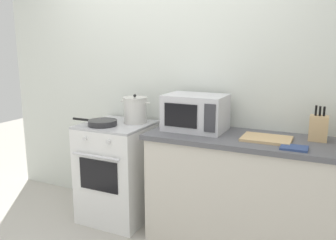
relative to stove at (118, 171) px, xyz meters
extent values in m
cube|color=silver|center=(0.65, 0.37, 0.79)|extent=(4.40, 0.10, 2.50)
cube|color=beige|center=(1.25, 0.02, -0.02)|extent=(1.64, 0.56, 0.88)
cube|color=#59595E|center=(1.25, 0.02, 0.44)|extent=(1.70, 0.60, 0.04)
cube|color=white|center=(0.00, 0.00, -0.01)|extent=(0.60, 0.60, 0.90)
cube|color=#B7B7BC|center=(0.00, 0.00, 0.45)|extent=(0.60, 0.60, 0.02)
cube|color=black|center=(0.00, -0.30, 0.06)|extent=(0.39, 0.01, 0.28)
cylinder|color=silver|center=(0.00, -0.33, 0.24)|extent=(0.48, 0.02, 0.02)
cylinder|color=silver|center=(-0.12, -0.31, 0.38)|extent=(0.04, 0.02, 0.04)
cylinder|color=silver|center=(0.12, -0.31, 0.38)|extent=(0.04, 0.02, 0.04)
cylinder|color=silver|center=(0.14, 0.10, 0.57)|extent=(0.21, 0.21, 0.23)
cylinder|color=silver|center=(0.14, 0.10, 0.69)|extent=(0.22, 0.22, 0.01)
sphere|color=black|center=(0.14, 0.10, 0.71)|extent=(0.03, 0.03, 0.03)
cylinder|color=silver|center=(0.01, 0.10, 0.65)|extent=(0.05, 0.01, 0.01)
cylinder|color=silver|center=(0.26, 0.10, 0.65)|extent=(0.05, 0.01, 0.01)
cylinder|color=#28282B|center=(-0.07, -0.12, 0.48)|extent=(0.26, 0.26, 0.05)
cylinder|color=black|center=(-0.29, -0.12, 0.49)|extent=(0.20, 0.02, 0.02)
cube|color=silver|center=(0.74, 0.08, 0.61)|extent=(0.50, 0.36, 0.30)
cube|color=black|center=(0.68, -0.10, 0.61)|extent=(0.28, 0.01, 0.19)
cube|color=#38383D|center=(0.93, -0.10, 0.61)|extent=(0.09, 0.01, 0.22)
cube|color=tan|center=(1.34, 0.00, 0.47)|extent=(0.36, 0.26, 0.02)
cube|color=tan|center=(1.69, 0.14, 0.55)|extent=(0.13, 0.10, 0.19)
cylinder|color=black|center=(1.66, 0.14, 0.69)|extent=(0.02, 0.02, 0.08)
cylinder|color=black|center=(1.69, 0.14, 0.69)|extent=(0.02, 0.02, 0.07)
cylinder|color=black|center=(1.72, 0.14, 0.68)|extent=(0.02, 0.02, 0.07)
cube|color=#33477A|center=(1.56, -0.16, 0.47)|extent=(0.18, 0.14, 0.02)
camera|label=1|loc=(1.74, -2.59, 1.14)|focal=36.87mm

